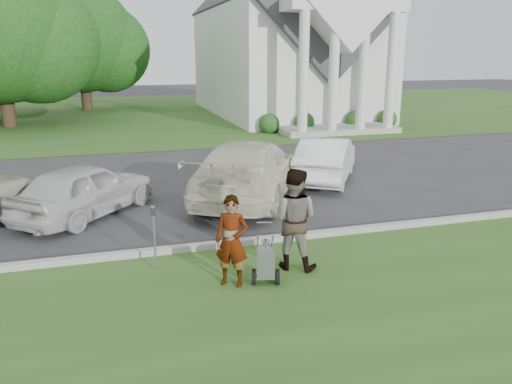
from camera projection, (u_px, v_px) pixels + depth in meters
name	position (u px, v px, depth m)	size (l,w,h in m)	color
ground	(251.00, 255.00, 10.32)	(120.00, 120.00, 0.00)	#333335
grass_strip	(305.00, 328.00, 7.55)	(80.00, 7.00, 0.01)	#32571E
church_lawn	(146.00, 113.00, 35.26)	(80.00, 30.00, 0.01)	#32571E
curb	(244.00, 242.00, 10.81)	(80.00, 0.18, 0.15)	#9E9E93
church	(286.00, 23.00, 32.55)	(9.19, 19.00, 24.10)	white
tree_back	(82.00, 43.00, 35.65)	(9.61, 7.60, 8.89)	#332316
striping_cart	(266.00, 264.00, 8.92)	(0.65, 1.05, 0.91)	black
person_left	(232.00, 242.00, 8.77)	(0.60, 0.40, 1.65)	#999999
person_right	(293.00, 220.00, 9.45)	(0.95, 0.74, 1.96)	#999999
parking_meter_near	(154.00, 230.00, 9.40)	(0.09, 0.08, 1.28)	gray
car_b	(85.00, 189.00, 12.65)	(1.64, 4.07, 1.39)	silver
car_c	(249.00, 170.00, 14.18)	(2.34, 5.77, 1.67)	beige
car_d	(326.00, 159.00, 16.28)	(1.50, 4.30, 1.42)	white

